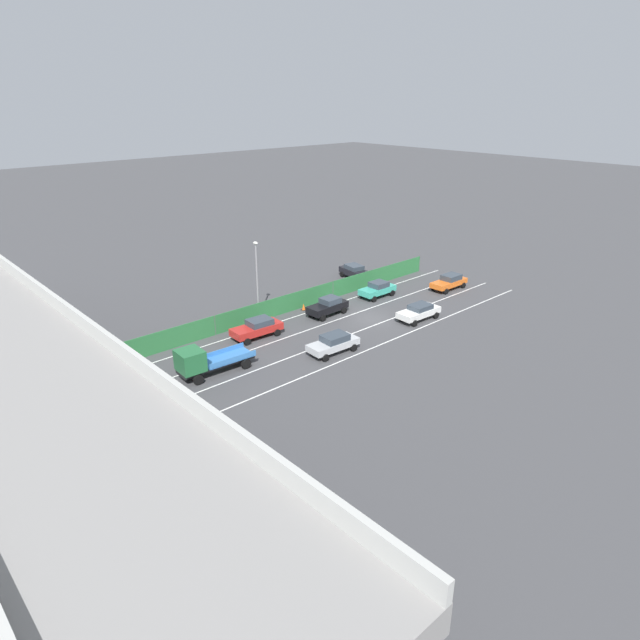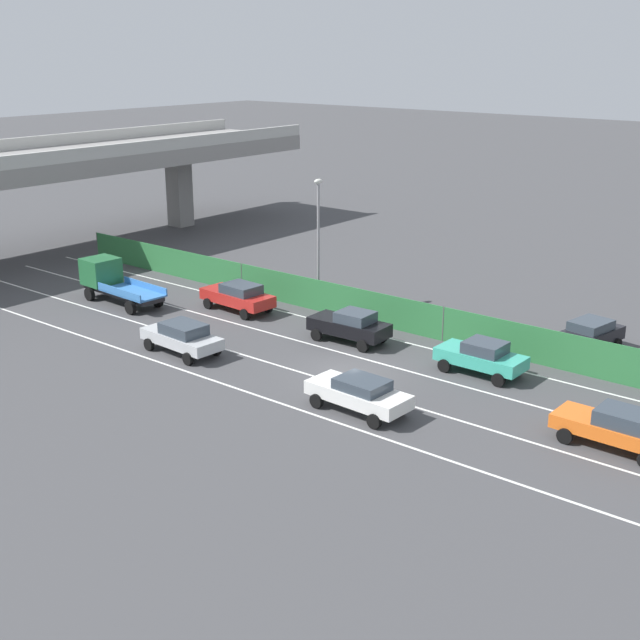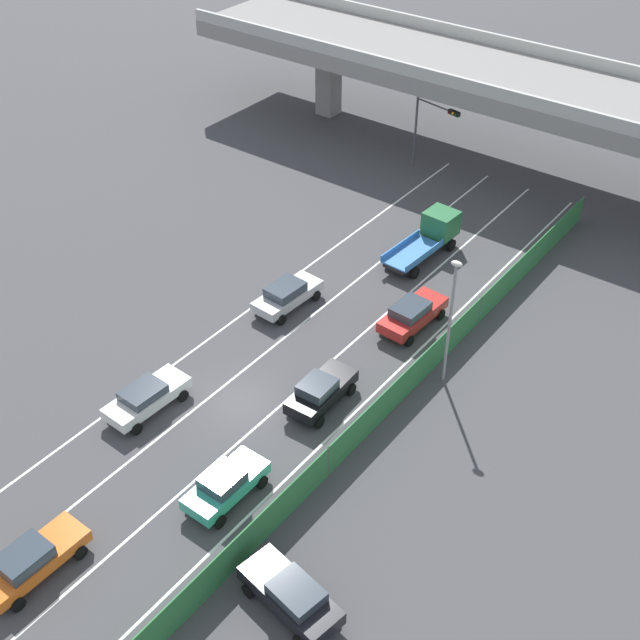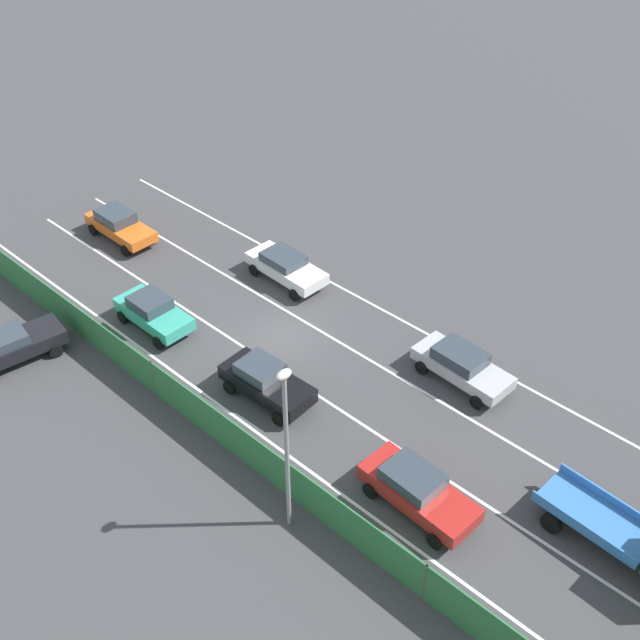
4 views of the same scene
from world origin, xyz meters
name	(u,v)px [view 4 (image 4 of 4)]	position (x,y,z in m)	size (l,w,h in m)	color
ground_plane	(281,338)	(0.00, 0.00, 0.00)	(300.00, 300.00, 0.00)	#424244
lane_line_left_edge	(446,344)	(-5.05, 6.02, 0.00)	(0.14, 48.04, 0.01)	silver
lane_line_mid_left	(402,379)	(-1.68, 6.02, 0.00)	(0.14, 48.04, 0.01)	silver
lane_line_mid_right	(353,418)	(1.68, 6.02, 0.00)	(0.14, 48.04, 0.01)	silver
lane_line_right_edge	(298,462)	(5.05, 6.02, 0.00)	(0.14, 48.04, 0.01)	silver
green_fence	(271,467)	(6.48, 6.02, 0.94)	(0.10, 44.14, 1.88)	#2D753D
car_hatchback_white	(286,266)	(-3.59, -3.27, 0.87)	(2.17, 4.68, 1.52)	silver
car_sedan_red	(417,489)	(3.53, 10.80, 0.93)	(2.26, 4.77, 1.67)	red
car_taxi_teal	(153,311)	(3.56, -5.19, 0.90)	(2.02, 4.23, 1.65)	teal
car_taxi_orange	(119,224)	(-0.10, -13.05, 0.90)	(2.03, 4.69, 1.64)	orange
car_sedan_silver	(462,365)	(-3.43, 7.96, 0.90)	(2.22, 4.66, 1.62)	#B7BABC
car_sedan_black	(266,381)	(3.27, 2.37, 0.93)	(2.12, 4.39, 1.72)	black
parked_sedan_dark	(11,345)	(9.53, -7.89, 0.91)	(4.81, 2.61, 1.63)	black
street_lamp	(286,438)	(7.36, 7.86, 4.57)	(0.60, 0.36, 7.59)	gray
traffic_cone	(236,434)	(5.88, 3.32, 0.32)	(0.47, 0.47, 0.68)	orange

